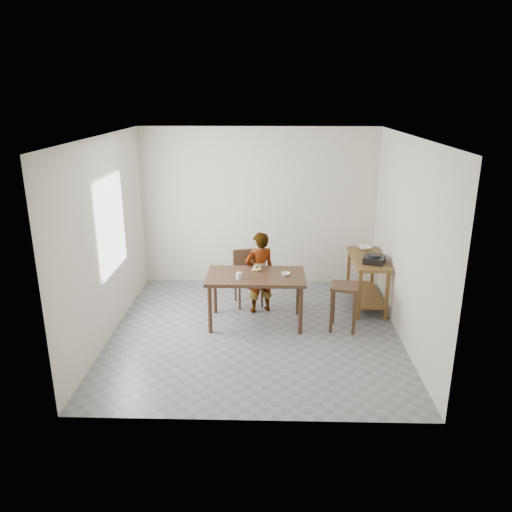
{
  "coord_description": "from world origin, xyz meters",
  "views": [
    {
      "loc": [
        0.19,
        -6.36,
        3.22
      ],
      "look_at": [
        0.0,
        0.4,
        1.0
      ],
      "focal_mm": 35.0,
      "sensor_mm": 36.0,
      "label": 1
    }
  ],
  "objects_px": {
    "dining_table": "(256,299)",
    "child": "(260,273)",
    "prep_counter": "(366,281)",
    "dining_chair": "(248,279)",
    "stool": "(344,307)"
  },
  "relations": [
    {
      "from": "dining_chair",
      "to": "stool",
      "type": "xyz_separation_m",
      "value": [
        1.38,
        -0.84,
        -0.1
      ]
    },
    {
      "from": "dining_table",
      "to": "prep_counter",
      "type": "xyz_separation_m",
      "value": [
        1.72,
        0.7,
        0.03
      ]
    },
    {
      "from": "prep_counter",
      "to": "dining_chair",
      "type": "xyz_separation_m",
      "value": [
        -1.86,
        -0.01,
        0.03
      ]
    },
    {
      "from": "child",
      "to": "stool",
      "type": "xyz_separation_m",
      "value": [
        1.2,
        -0.58,
        -0.3
      ]
    },
    {
      "from": "dining_table",
      "to": "dining_chair",
      "type": "height_order",
      "value": "dining_chair"
    },
    {
      "from": "dining_table",
      "to": "stool",
      "type": "xyz_separation_m",
      "value": [
        1.25,
        -0.15,
        -0.04
      ]
    },
    {
      "from": "dining_table",
      "to": "child",
      "type": "xyz_separation_m",
      "value": [
        0.05,
        0.42,
        0.26
      ]
    },
    {
      "from": "stool",
      "to": "dining_chair",
      "type": "bearing_deg",
      "value": 148.6
    },
    {
      "from": "prep_counter",
      "to": "dining_chair",
      "type": "relative_size",
      "value": 1.39
    },
    {
      "from": "dining_table",
      "to": "child",
      "type": "distance_m",
      "value": 0.5
    },
    {
      "from": "dining_table",
      "to": "stool",
      "type": "bearing_deg",
      "value": -7.04
    },
    {
      "from": "prep_counter",
      "to": "child",
      "type": "xyz_separation_m",
      "value": [
        -1.67,
        -0.28,
        0.23
      ]
    },
    {
      "from": "dining_table",
      "to": "dining_chair",
      "type": "relative_size",
      "value": 1.63
    },
    {
      "from": "child",
      "to": "dining_chair",
      "type": "distance_m",
      "value": 0.38
    },
    {
      "from": "prep_counter",
      "to": "dining_chair",
      "type": "height_order",
      "value": "dining_chair"
    }
  ]
}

